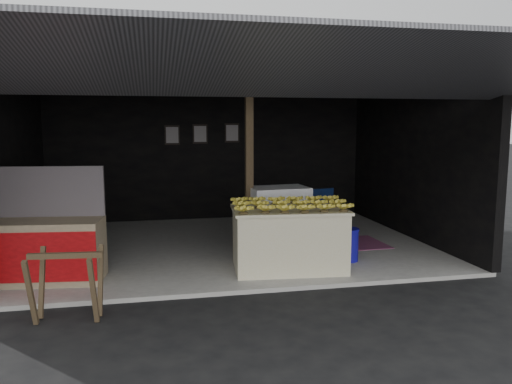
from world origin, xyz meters
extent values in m
plane|color=black|center=(0.00, 0.00, 0.00)|extent=(80.00, 80.00, 0.00)
cube|color=gray|center=(0.00, 2.50, 0.03)|extent=(7.00, 5.00, 0.06)
cube|color=black|center=(0.00, 5.00, 1.51)|extent=(7.00, 0.15, 2.90)
cube|color=black|center=(-3.50, 2.50, 1.51)|extent=(0.15, 5.00, 2.90)
cube|color=black|center=(3.50, 2.50, 1.51)|extent=(0.15, 5.00, 2.90)
cube|color=#232326|center=(0.00, 2.50, 2.96)|extent=(7.20, 5.20, 0.12)
cube|color=#232326|center=(0.00, -0.95, 2.73)|extent=(7.40, 2.47, 0.48)
cube|color=brown|center=(0.30, 1.90, 1.49)|extent=(0.12, 0.12, 2.85)
cube|color=beige|center=(0.67, 0.79, 0.49)|extent=(1.64, 1.07, 0.85)
cube|color=beige|center=(0.67, 0.79, 0.93)|extent=(1.70, 1.13, 0.04)
cube|color=white|center=(0.79, 1.88, 0.59)|extent=(1.02, 0.74, 1.06)
cube|color=navy|center=(0.79, 1.55, 0.64)|extent=(0.74, 0.10, 0.32)
cube|color=#B21414|center=(0.79, 1.55, 0.27)|extent=(0.48, 0.07, 0.11)
cube|color=#998466|center=(-2.66, 0.90, 0.48)|extent=(1.54, 0.82, 0.83)
cube|color=red|center=(-2.66, 0.57, 0.48)|extent=(1.47, 0.20, 0.65)
cube|color=white|center=(-2.66, 0.56, 0.48)|extent=(0.50, 0.07, 0.17)
cube|color=navy|center=(-2.66, 1.18, 1.24)|extent=(1.47, 0.23, 0.69)
cube|color=brown|center=(-2.52, -0.62, 0.40)|extent=(0.08, 0.30, 0.78)
cube|color=brown|center=(-1.88, -0.68, 0.40)|extent=(0.08, 0.30, 0.78)
cube|color=brown|center=(-2.48, -0.23, 0.40)|extent=(0.08, 0.30, 0.78)
cube|color=brown|center=(-1.85, -0.30, 0.40)|extent=(0.08, 0.30, 0.78)
cube|color=brown|center=(-2.18, -0.46, 0.75)|extent=(0.79, 0.14, 0.06)
cylinder|color=#120D92|center=(1.67, 1.03, 0.30)|extent=(0.32, 0.32, 0.47)
cylinder|color=#091534|center=(1.62, 1.91, 0.30)|extent=(0.03, 0.03, 0.47)
cylinder|color=#091534|center=(1.98, 2.00, 0.30)|extent=(0.03, 0.03, 0.47)
cylinder|color=#091534|center=(1.53, 2.27, 0.30)|extent=(0.03, 0.03, 0.47)
cylinder|color=#091534|center=(1.89, 2.36, 0.30)|extent=(0.03, 0.03, 0.47)
cube|color=#091534|center=(1.76, 2.13, 0.53)|extent=(0.54, 0.54, 0.04)
cube|color=#091534|center=(1.71, 2.33, 0.77)|extent=(0.45, 0.14, 0.48)
cube|color=#751A54|center=(1.97, 2.03, 0.07)|extent=(1.53, 1.05, 0.01)
cube|color=black|center=(-0.80, 4.90, 1.91)|extent=(0.32, 0.03, 0.42)
cube|color=#4C4C59|center=(-0.80, 4.88, 1.91)|extent=(0.26, 0.02, 0.34)
cube|color=black|center=(-0.20, 4.90, 1.93)|extent=(0.32, 0.03, 0.42)
cube|color=#4C4C59|center=(-0.20, 4.88, 1.93)|extent=(0.26, 0.02, 0.34)
cube|color=black|center=(0.50, 4.90, 1.95)|extent=(0.32, 0.03, 0.42)
cube|color=#4C4C59|center=(0.50, 4.88, 1.95)|extent=(0.26, 0.02, 0.34)
camera|label=1|loc=(-1.23, -6.00, 2.16)|focal=35.00mm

